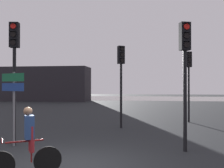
% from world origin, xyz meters
% --- Properties ---
extents(water_strip, '(80.00, 16.00, 0.01)m').
position_xyz_m(water_strip, '(0.00, 38.20, 0.00)').
color(water_strip, gray).
rests_on(water_strip, ground).
extents(distant_building, '(12.89, 4.00, 4.84)m').
position_xyz_m(distant_building, '(-12.45, 28.20, 2.42)').
color(distant_building, black).
rests_on(distant_building, ground).
extents(traffic_light_center, '(0.40, 0.42, 4.13)m').
position_xyz_m(traffic_light_center, '(0.78, 6.39, 2.89)').
color(traffic_light_center, black).
rests_on(traffic_light_center, ground).
extents(traffic_light_near_left, '(0.36, 0.37, 4.39)m').
position_xyz_m(traffic_light_near_left, '(-2.66, 2.25, 3.05)').
color(traffic_light_near_left, black).
rests_on(traffic_light_near_left, ground).
extents(traffic_light_far_right, '(0.36, 0.38, 4.12)m').
position_xyz_m(traffic_light_far_right, '(4.51, 8.94, 2.88)').
color(traffic_light_far_right, black).
rests_on(traffic_light_far_right, ground).
extents(traffic_light_near_right, '(0.38, 0.39, 4.16)m').
position_xyz_m(traffic_light_near_right, '(3.26, 2.16, 2.91)').
color(traffic_light_near_right, black).
rests_on(traffic_light_near_right, ground).
extents(direction_sign_post, '(1.03, 0.43, 2.60)m').
position_xyz_m(direction_sign_post, '(-2.61, 2.08, 1.79)').
color(direction_sign_post, slate).
rests_on(direction_sign_post, ground).
extents(cyclist, '(1.47, 0.94, 1.62)m').
position_xyz_m(cyclist, '(-0.71, -0.66, 0.82)').
color(cyclist, black).
rests_on(cyclist, ground).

